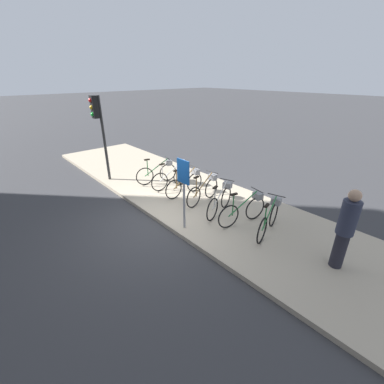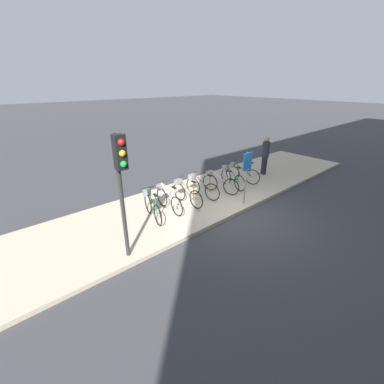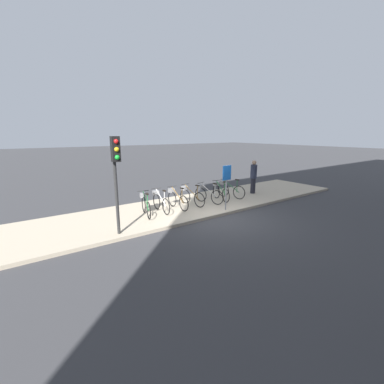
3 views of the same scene
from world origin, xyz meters
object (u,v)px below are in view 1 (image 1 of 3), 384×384
object	(u,v)px
parked_bicycle_0	(159,171)
parked_bicycle_5	(245,208)
parked_bicycle_6	(270,217)
parked_bicycle_1	(173,176)
sign_post	(184,183)
parked_bicycle_3	(205,189)
pedestrian	(346,228)
traffic_light	(98,121)
parked_bicycle_4	(221,199)
parked_bicycle_2	(187,182)

from	to	relation	value
parked_bicycle_0	parked_bicycle_5	size ratio (longest dim) A/B	0.99
parked_bicycle_6	parked_bicycle_5	bearing A→B (deg)	-172.71
parked_bicycle_1	sign_post	distance (m)	2.89
parked_bicycle_1	parked_bicycle_3	bearing A→B (deg)	1.97
pedestrian	traffic_light	xyz separation A→B (m)	(-7.93, -1.50, 1.29)
parked_bicycle_0	parked_bicycle_4	xyz separation A→B (m)	(3.13, 0.02, 0.00)
sign_post	traffic_light	bearing A→B (deg)	-179.30
parked_bicycle_1	parked_bicycle_4	distance (m)	2.42
pedestrian	parked_bicycle_6	bearing A→B (deg)	178.42
parked_bicycle_5	parked_bicycle_6	distance (m)	0.71
pedestrian	parked_bicycle_3	bearing A→B (deg)	179.26
parked_bicycle_3	parked_bicycle_0	bearing A→B (deg)	-175.94
parked_bicycle_0	parked_bicycle_1	xyz separation A→B (m)	(0.71, 0.11, 0.00)
parked_bicycle_4	sign_post	xyz separation A→B (m)	(-0.07, -1.36, 0.86)
parked_bicycle_5	traffic_light	size ratio (longest dim) A/B	0.50
parked_bicycle_2	sign_post	size ratio (longest dim) A/B	0.84
parked_bicycle_2	parked_bicycle_3	world-z (taller)	same
parked_bicycle_1	parked_bicycle_3	distance (m)	1.59
parked_bicycle_3	pedestrian	xyz separation A→B (m)	(4.08, -0.05, 0.51)
parked_bicycle_5	parked_bicycle_0	bearing A→B (deg)	-179.04
parked_bicycle_5	parked_bicycle_4	bearing A→B (deg)	-176.85
parked_bicycle_1	sign_post	xyz separation A→B (m)	(2.35, -1.44, 0.86)
parked_bicycle_0	sign_post	bearing A→B (deg)	-23.58
traffic_light	parked_bicycle_5	bearing A→B (deg)	14.78
parked_bicycle_3	parked_bicycle_4	size ratio (longest dim) A/B	1.03
parked_bicycle_3	parked_bicycle_5	world-z (taller)	same
parked_bicycle_6	pedestrian	xyz separation A→B (m)	(1.70, -0.05, 0.51)
parked_bicycle_1	parked_bicycle_6	xyz separation A→B (m)	(3.97, 0.05, 0.00)
parked_bicycle_6	traffic_light	world-z (taller)	traffic_light
parked_bicycle_2	traffic_light	distance (m)	3.84
parked_bicycle_1	parked_bicycle_5	world-z (taller)	same
parked_bicycle_3	parked_bicycle_5	distance (m)	1.67
parked_bicycle_2	parked_bicycle_6	xyz separation A→B (m)	(3.18, 0.07, 0.00)
parked_bicycle_4	parked_bicycle_1	bearing A→B (deg)	177.91
parked_bicycle_2	sign_post	bearing A→B (deg)	-42.27
parked_bicycle_3	sign_post	distance (m)	1.89
parked_bicycle_3	traffic_light	world-z (taller)	traffic_light
sign_post	parked_bicycle_4	bearing A→B (deg)	87.08
parked_bicycle_3	parked_bicycle_6	world-z (taller)	same
parked_bicycle_1	parked_bicycle_5	xyz separation A→B (m)	(3.26, -0.04, 0.00)
parked_bicycle_1	pedestrian	size ratio (longest dim) A/B	0.89
parked_bicycle_2	traffic_light	world-z (taller)	traffic_light
parked_bicycle_4	sign_post	bearing A→B (deg)	-92.92
parked_bicycle_0	parked_bicycle_2	distance (m)	1.50
parked_bicycle_0	parked_bicycle_3	size ratio (longest dim) A/B	0.98
parked_bicycle_1	parked_bicycle_0	bearing A→B (deg)	-171.33
parked_bicycle_0	sign_post	xyz separation A→B (m)	(3.06, -1.34, 0.86)
parked_bicycle_1	traffic_light	world-z (taller)	traffic_light
traffic_light	parked_bicycle_1	bearing A→B (deg)	33.47
parked_bicycle_0	sign_post	world-z (taller)	sign_post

